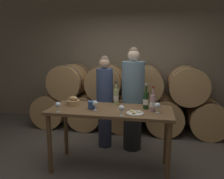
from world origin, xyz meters
The scene contains 16 objects.
ground_plane centered at (0.00, 0.00, 0.00)m, with size 10.00×10.00×0.00m, color #564F44.
stone_wall_back centered at (0.00, 2.16, 1.60)m, with size 10.00×0.12×3.20m.
barrel_stack centered at (0.00, 1.62, 0.65)m, with size 4.04×0.85×1.39m.
tasting_table centered at (0.00, 0.00, 0.78)m, with size 1.72×0.69×0.90m.
person_left centered at (-0.24, 0.70, 0.83)m, with size 0.29×0.29×1.61m.
person_right centered at (0.25, 0.70, 0.88)m, with size 0.38×0.38×1.75m.
wine_bottle_red centered at (0.49, 0.11, 1.02)m, with size 0.08×0.08×0.35m.
wine_bottle_white centered at (0.03, 0.29, 1.01)m, with size 0.08×0.08×0.34m.
wine_bottle_rose centered at (0.58, 0.01, 1.01)m, with size 0.08×0.08×0.34m.
blue_crock centered at (-0.26, -0.03, 0.96)m, with size 0.12×0.12×0.11m.
bread_basket centered at (-0.58, 0.10, 0.95)m, with size 0.19×0.19×0.13m.
cheese_plate centered at (0.36, -0.16, 0.91)m, with size 0.22×0.22×0.04m.
wine_glass_far_left centered at (-0.65, -0.27, 0.99)m, with size 0.08×0.08×0.14m.
wine_glass_left centered at (-0.18, -0.11, 0.99)m, with size 0.08×0.08×0.14m.
wine_glass_center centered at (0.20, -0.28, 0.99)m, with size 0.08×0.08×0.14m.
wine_glass_right centered at (0.65, -0.06, 0.99)m, with size 0.08×0.08×0.14m.
Camera 1 is at (0.59, -2.89, 1.74)m, focal length 35.00 mm.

